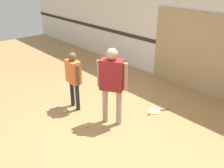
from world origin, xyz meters
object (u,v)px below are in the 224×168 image
object	(u,v)px
person_instructor	(112,79)
tennis_ball_by_spare_racket	(149,113)
racket_spare_on_floor	(155,111)
tennis_ball_stray_left	(121,100)
tennis_ball_stray_right	(65,111)
tennis_ball_near_instructor	(87,126)
person_student_left	(73,75)

from	to	relation	value
person_instructor	tennis_ball_by_spare_racket	size ratio (longest dim) A/B	24.85
racket_spare_on_floor	tennis_ball_stray_left	distance (m)	0.92
person_instructor	tennis_ball_stray_right	size ratio (longest dim) A/B	24.85
racket_spare_on_floor	tennis_ball_near_instructor	bearing A→B (deg)	-170.45
person_instructor	tennis_ball_near_instructor	distance (m)	1.12
tennis_ball_near_instructor	tennis_ball_by_spare_racket	world-z (taller)	same
tennis_ball_near_instructor	tennis_ball_by_spare_racket	bearing A→B (deg)	67.60
racket_spare_on_floor	tennis_ball_stray_right	world-z (taller)	tennis_ball_stray_right
tennis_ball_stray_right	person_instructor	bearing A→B (deg)	27.60
person_instructor	person_student_left	size ratio (longest dim) A/B	1.21
person_student_left	tennis_ball_by_spare_racket	bearing A→B (deg)	42.25
tennis_ball_stray_left	tennis_ball_stray_right	world-z (taller)	same
tennis_ball_near_instructor	tennis_ball_stray_left	size ratio (longest dim) A/B	1.00
person_student_left	tennis_ball_near_instructor	xyz separation A→B (m)	(0.83, -0.29, -0.81)
racket_spare_on_floor	tennis_ball_by_spare_racket	bearing A→B (deg)	-150.86
racket_spare_on_floor	person_instructor	bearing A→B (deg)	-168.83
person_instructor	racket_spare_on_floor	size ratio (longest dim) A/B	3.16
person_student_left	tennis_ball_stray_left	distance (m)	1.39
tennis_ball_by_spare_racket	tennis_ball_near_instructor	bearing A→B (deg)	-112.40
racket_spare_on_floor	tennis_ball_near_instructor	world-z (taller)	tennis_ball_near_instructor
person_student_left	tennis_ball_stray_left	size ratio (longest dim) A/B	20.54
person_instructor	racket_spare_on_floor	world-z (taller)	person_instructor
tennis_ball_stray_left	tennis_ball_stray_right	size ratio (longest dim) A/B	1.00
person_student_left	racket_spare_on_floor	xyz separation A→B (m)	(1.38, 1.25, -0.83)
person_instructor	tennis_ball_stray_left	size ratio (longest dim) A/B	24.85
tennis_ball_near_instructor	tennis_ball_stray_left	bearing A→B (deg)	104.52
tennis_ball_by_spare_racket	tennis_ball_stray_left	size ratio (longest dim) A/B	1.00
tennis_ball_by_spare_racket	tennis_ball_stray_right	distance (m)	1.92
person_student_left	racket_spare_on_floor	bearing A→B (deg)	47.30
person_instructor	tennis_ball_near_instructor	size ratio (longest dim) A/B	24.85
racket_spare_on_floor	tennis_ball_stray_right	distance (m)	2.07
person_student_left	tennis_ball_by_spare_racket	xyz separation A→B (m)	(1.38, 1.04, -0.81)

